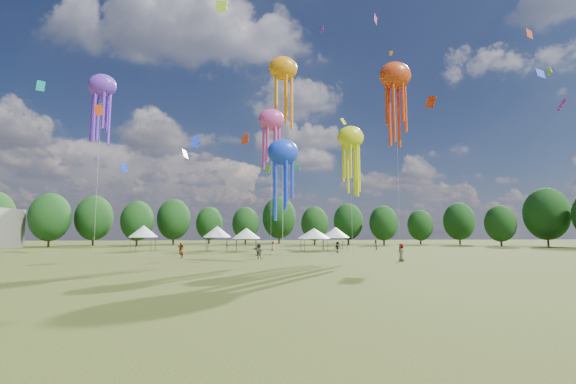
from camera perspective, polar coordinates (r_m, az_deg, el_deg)
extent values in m
plane|color=#384416|center=(13.71, 18.41, -18.97)|extent=(300.00, 300.00, 0.00)
imported|color=gray|center=(47.10, -4.24, -8.72)|extent=(0.97, 0.84, 1.71)
imported|color=gray|center=(68.73, -2.24, -7.90)|extent=(0.59, 0.83, 1.59)
imported|color=gray|center=(73.61, 12.67, -7.57)|extent=(0.95, 1.04, 1.74)
imported|color=gray|center=(61.49, 7.26, -8.04)|extent=(1.22, 0.90, 1.70)
imported|color=gray|center=(59.75, -15.44, -7.96)|extent=(1.04, 0.74, 1.65)
imported|color=gray|center=(53.61, -4.39, -8.40)|extent=(1.49, 1.39, 1.67)
imported|color=gray|center=(49.97, -15.28, -8.42)|extent=(0.54, 0.68, 1.62)
imported|color=gray|center=(45.35, 16.25, -8.48)|extent=(0.73, 1.01, 1.92)
cylinder|color=#47474C|center=(69.08, -22.06, -7.17)|extent=(0.08, 0.08, 2.30)
cylinder|color=#47474C|center=(72.24, -21.37, -7.12)|extent=(0.08, 0.08, 2.30)
cylinder|color=#47474C|center=(68.30, -19.40, -7.29)|extent=(0.08, 0.08, 2.30)
cylinder|color=#47474C|center=(71.49, -18.82, -7.23)|extent=(0.08, 0.08, 2.30)
cube|color=white|center=(70.23, -20.38, -6.23)|extent=(3.66, 3.66, 0.10)
cone|color=white|center=(70.23, -20.35, -5.38)|extent=(4.76, 4.76, 1.97)
cylinder|color=#47474C|center=(67.09, -11.89, -7.54)|extent=(0.08, 0.08, 2.26)
cylinder|color=#47474C|center=(70.44, -11.64, -7.46)|extent=(0.08, 0.08, 2.26)
cylinder|color=#47474C|center=(66.87, -8.99, -7.60)|extent=(0.08, 0.08, 2.26)
cylinder|color=#47474C|center=(70.23, -8.88, -7.52)|extent=(0.08, 0.08, 2.26)
cube|color=white|center=(68.61, -10.33, -6.55)|extent=(3.76, 3.76, 0.10)
cone|color=white|center=(68.61, -10.31, -5.70)|extent=(4.89, 4.89, 1.94)
cylinder|color=#47474C|center=(64.44, -7.57, -7.77)|extent=(0.08, 0.08, 2.06)
cylinder|color=#47474C|center=(67.67, -7.52, -7.68)|extent=(0.08, 0.08, 2.06)
cylinder|color=#47474C|center=(64.47, -4.67, -7.80)|extent=(0.08, 0.08, 2.06)
cylinder|color=#47474C|center=(67.70, -4.76, -7.71)|extent=(0.08, 0.08, 2.06)
cube|color=white|center=(66.02, -6.12, -6.81)|extent=(3.63, 3.63, 0.10)
cone|color=white|center=(66.02, -6.11, -5.99)|extent=(4.72, 4.72, 1.77)
cylinder|color=#47474C|center=(64.84, 2.41, -7.82)|extent=(0.08, 0.08, 2.04)
cylinder|color=#47474C|center=(68.73, 1.88, -7.71)|extent=(0.08, 0.08, 2.04)
cylinder|color=#47474C|center=(65.58, 5.84, -7.77)|extent=(0.08, 0.08, 2.04)
cylinder|color=#47474C|center=(69.43, 5.13, -7.67)|extent=(0.08, 0.08, 2.04)
cube|color=white|center=(67.09, 3.81, -6.83)|extent=(4.34, 4.34, 0.10)
cone|color=white|center=(67.08, 3.80, -6.04)|extent=(5.64, 5.64, 1.75)
cylinder|color=#47474C|center=(68.09, 5.83, -7.65)|extent=(0.08, 0.08, 2.17)
cylinder|color=#47474C|center=(71.50, 5.23, -7.57)|extent=(0.08, 0.08, 2.17)
cylinder|color=#47474C|center=(68.93, 8.69, -7.59)|extent=(0.08, 0.08, 2.17)
cylinder|color=#47474C|center=(72.30, 7.96, -7.52)|extent=(0.08, 0.08, 2.17)
cube|color=white|center=(70.16, 6.92, -6.66)|extent=(3.89, 3.89, 0.10)
cone|color=white|center=(70.15, 6.91, -5.86)|extent=(5.06, 5.06, 1.86)
ellipsoid|color=#DC4198|center=(54.56, -2.43, 10.51)|extent=(3.56, 2.50, 3.03)
cylinder|color=beige|center=(52.69, -2.48, 0.76)|extent=(0.03, 0.03, 18.60)
ellipsoid|color=orange|center=(61.78, -0.71, 17.60)|extent=(4.31, 3.02, 3.66)
cylinder|color=beige|center=(57.66, -0.73, 4.82)|extent=(0.03, 0.03, 27.83)
ellipsoid|color=yellow|center=(52.20, 9.13, 7.91)|extent=(3.51, 2.46, 2.98)
cylinder|color=beige|center=(50.91, 9.27, -0.64)|extent=(0.03, 0.03, 15.58)
ellipsoid|color=#7533E3|center=(64.39, -25.52, 13.85)|extent=(3.98, 2.79, 3.38)
cylinder|color=beige|center=(61.47, -26.03, 3.09)|extent=(0.03, 0.03, 24.32)
ellipsoid|color=#1C3FFD|center=(41.60, -0.77, 5.84)|extent=(3.31, 2.32, 2.81)
cylinder|color=beige|center=(40.81, -0.78, -2.19)|extent=(0.03, 0.03, 11.64)
ellipsoid|color=red|center=(70.05, 15.39, 16.11)|extent=(5.32, 3.73, 4.53)
cylinder|color=beige|center=(66.03, 15.74, 4.27)|extent=(0.03, 0.03, 29.19)
cube|color=#7533E3|center=(62.79, 4.93, 22.64)|extent=(0.46, 0.69, 0.90)
cube|color=red|center=(72.92, -6.28, 7.68)|extent=(1.42, 1.79, 2.25)
cube|color=orange|center=(80.71, 14.82, 19.02)|extent=(0.59, 0.32, 0.76)
cube|color=#94D823|center=(62.45, -2.93, 3.34)|extent=(0.80, 0.96, 1.38)
cube|color=#1C3FFD|center=(51.49, 32.96, 14.34)|extent=(1.28, 0.66, 1.43)
cube|color=red|center=(57.41, 31.79, 19.05)|extent=(1.10, 0.59, 1.39)
cube|color=#94D823|center=(57.76, -9.69, 25.19)|extent=(1.45, 0.67, 1.89)
cube|color=#1C3FFD|center=(81.59, -13.31, 7.15)|extent=(2.24, 0.41, 2.59)
cube|color=#19CAD5|center=(53.75, -32.43, 12.96)|extent=(0.91, 0.99, 1.10)
cube|color=#DC4198|center=(78.43, 12.67, 23.43)|extent=(1.11, 1.45, 2.04)
cube|color=red|center=(74.24, 20.15, 12.26)|extent=(1.31, 1.76, 2.46)
cube|color=yellow|center=(77.01, 8.09, 10.18)|extent=(1.38, 0.83, 1.51)
cube|color=#94D823|center=(60.91, 33.88, 14.43)|extent=(0.16, 0.81, 0.93)
cube|color=#1C3FFD|center=(80.36, -22.84, 3.31)|extent=(1.19, 1.24, 1.94)
cube|color=#19CAD5|center=(64.55, 1.37, 3.70)|extent=(0.98, 0.86, 1.08)
cube|color=#DC4198|center=(56.38, 35.11, 10.38)|extent=(0.93, 1.66, 1.62)
cube|color=red|center=(49.31, -25.93, 10.73)|extent=(0.76, 0.95, 1.31)
cube|color=orange|center=(66.20, -14.81, 5.40)|extent=(1.02, 1.62, 1.69)
cylinder|color=#38281C|center=(99.47, -31.58, -5.91)|extent=(0.44, 0.44, 3.36)
ellipsoid|color=#184115|center=(99.52, -31.43, -3.13)|extent=(8.40, 8.40, 10.51)
cylinder|color=#38281C|center=(103.77, -26.61, -6.11)|extent=(0.44, 0.44, 3.41)
ellipsoid|color=#184115|center=(103.82, -26.48, -3.41)|extent=(8.53, 8.53, 10.66)
cylinder|color=#38281C|center=(100.35, -21.25, -6.46)|extent=(0.44, 0.44, 3.07)
ellipsoid|color=#184115|center=(100.38, -21.16, -3.95)|extent=(7.66, 7.66, 9.58)
cylinder|color=#38281C|center=(107.00, -16.43, -6.46)|extent=(0.44, 0.44, 3.43)
ellipsoid|color=#184115|center=(107.05, -16.35, -3.82)|extent=(8.58, 8.58, 10.73)
cylinder|color=#38281C|center=(111.49, -11.47, -6.68)|extent=(0.44, 0.44, 2.95)
ellipsoid|color=#184115|center=(111.51, -11.43, -4.51)|extent=(7.37, 7.37, 9.21)
cylinder|color=#38281C|center=(107.22, -6.24, -6.81)|extent=(0.44, 0.44, 2.89)
ellipsoid|color=#184115|center=(107.23, -6.22, -4.59)|extent=(7.23, 7.23, 9.04)
cylinder|color=#38281C|center=(112.12, -1.31, -6.56)|extent=(0.44, 0.44, 3.84)
ellipsoid|color=#184115|center=(112.20, -1.30, -3.75)|extent=(9.60, 9.60, 11.99)
cylinder|color=#38281C|center=(102.32, 3.93, -6.89)|extent=(0.44, 0.44, 2.84)
ellipsoid|color=#184115|center=(102.34, 3.91, -4.60)|extent=(7.11, 7.11, 8.89)
cylinder|color=#38281C|center=(107.04, 8.84, -6.71)|extent=(0.44, 0.44, 3.16)
ellipsoid|color=#184115|center=(107.07, 8.80, -4.27)|extent=(7.91, 7.91, 9.88)
cylinder|color=#38281C|center=(103.96, 13.84, -6.71)|extent=(0.44, 0.44, 2.88)
ellipsoid|color=#184115|center=(103.97, 13.79, -4.42)|extent=(7.21, 7.21, 9.01)
cylinder|color=#38281C|center=(109.97, 18.81, -6.58)|extent=(0.44, 0.44, 2.63)
ellipsoid|color=#184115|center=(109.98, 18.75, -4.61)|extent=(6.57, 6.57, 8.22)
cylinder|color=#38281C|center=(111.07, 23.81, -6.25)|extent=(0.44, 0.44, 3.13)
ellipsoid|color=#184115|center=(111.09, 23.71, -3.94)|extent=(7.81, 7.81, 9.77)
cylinder|color=#38281C|center=(102.73, 28.71, -6.21)|extent=(0.44, 0.44, 2.72)
ellipsoid|color=#184115|center=(102.74, 28.60, -4.04)|extent=(6.80, 6.80, 8.50)
cylinder|color=#38281C|center=(106.14, 33.73, -5.62)|extent=(0.44, 0.44, 3.81)
ellipsoid|color=#184115|center=(106.21, 33.56, -2.67)|extent=(9.52, 9.52, 11.90)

